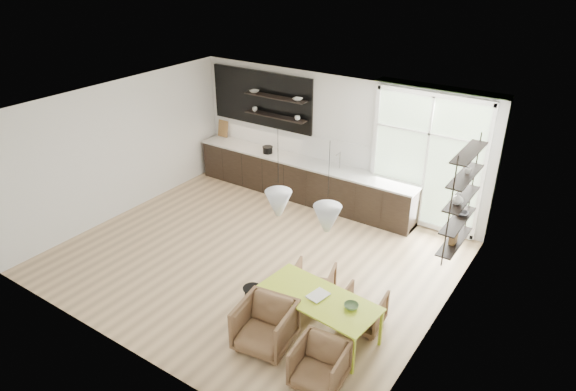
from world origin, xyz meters
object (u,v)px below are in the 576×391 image
object	(u,v)px
armchair_front_left	(265,326)
wire_stool	(252,295)
armchair_front_right	(319,365)
armchair_back_right	(363,310)
dining_table	(319,300)
armchair_back_left	(313,283)

from	to	relation	value
armchair_front_left	wire_stool	bearing A→B (deg)	131.45
armchair_front_left	armchair_front_right	xyz separation A→B (m)	(1.03, -0.17, -0.05)
armchair_back_right	dining_table	bearing A→B (deg)	42.57
dining_table	armchair_front_left	size ratio (longest dim) A/B	2.35
armchair_back_left	armchair_front_left	size ratio (longest dim) A/B	0.83
armchair_front_left	armchair_front_right	bearing A→B (deg)	-17.67
dining_table	armchair_back_left	world-z (taller)	dining_table
armchair_back_right	armchair_front_right	size ratio (longest dim) A/B	0.94
armchair_back_right	wire_stool	bearing A→B (deg)	15.19
armchair_front_left	wire_stool	size ratio (longest dim) A/B	1.99
dining_table	armchair_front_right	bearing A→B (deg)	-52.40
dining_table	armchair_front_right	distance (m)	1.05
wire_stool	dining_table	bearing A→B (deg)	4.48
armchair_front_right	wire_stool	distance (m)	1.88
armchair_back_left	wire_stool	distance (m)	1.03
armchair_back_right	armchair_back_left	bearing A→B (deg)	-13.49
armchair_back_left	armchair_front_left	distance (m)	1.36
dining_table	armchair_front_left	world-z (taller)	armchair_front_left
dining_table	armchair_back_right	bearing A→B (deg)	53.72
armchair_front_left	wire_stool	xyz separation A→B (m)	(-0.69, 0.59, -0.11)
dining_table	wire_stool	xyz separation A→B (m)	(-1.19, -0.09, -0.36)
armchair_front_left	armchair_front_right	world-z (taller)	armchair_front_left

